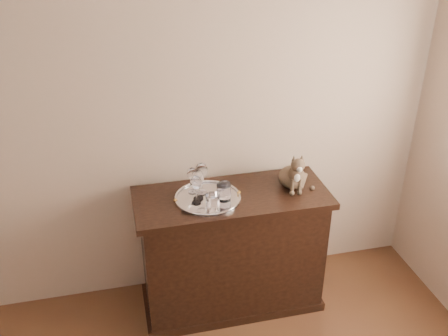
{
  "coord_description": "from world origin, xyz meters",
  "views": [
    {
      "loc": [
        -0.04,
        -0.59,
        2.43
      ],
      "look_at": [
        0.55,
        1.95,
        1.04
      ],
      "focal_mm": 40.0,
      "sensor_mm": 36.0,
      "label": 1
    }
  ],
  "objects_px": {
    "wine_glass_b": "(202,178)",
    "tumbler_c": "(224,189)",
    "tray": "(208,198)",
    "cat": "(293,168)",
    "tumbler_a": "(224,192)",
    "sideboard": "(231,251)",
    "wine_glass_d": "(198,185)",
    "tumbler_b": "(213,202)",
    "wine_glass_a": "(192,180)",
    "wine_glass_c": "(196,190)"
  },
  "relations": [
    {
      "from": "wine_glass_a",
      "to": "tumbler_b",
      "type": "xyz_separation_m",
      "value": [
        0.08,
        -0.21,
        -0.04
      ]
    },
    {
      "from": "wine_glass_d",
      "to": "tumbler_b",
      "type": "height_order",
      "value": "wine_glass_d"
    },
    {
      "from": "wine_glass_c",
      "to": "cat",
      "type": "distance_m",
      "value": 0.63
    },
    {
      "from": "tray",
      "to": "cat",
      "type": "xyz_separation_m",
      "value": [
        0.55,
        0.03,
        0.13
      ]
    },
    {
      "from": "tray",
      "to": "sideboard",
      "type": "bearing_deg",
      "value": 4.97
    },
    {
      "from": "tray",
      "to": "wine_glass_a",
      "type": "xyz_separation_m",
      "value": [
        -0.08,
        0.09,
        0.09
      ]
    },
    {
      "from": "wine_glass_a",
      "to": "cat",
      "type": "height_order",
      "value": "cat"
    },
    {
      "from": "tray",
      "to": "wine_glass_d",
      "type": "relative_size",
      "value": 2.05
    },
    {
      "from": "sideboard",
      "to": "cat",
      "type": "xyz_separation_m",
      "value": [
        0.39,
        0.02,
        0.56
      ]
    },
    {
      "from": "wine_glass_d",
      "to": "tumbler_b",
      "type": "relative_size",
      "value": 2.11
    },
    {
      "from": "wine_glass_b",
      "to": "wine_glass_d",
      "type": "bearing_deg",
      "value": -118.2
    },
    {
      "from": "tumbler_b",
      "to": "sideboard",
      "type": "bearing_deg",
      "value": 42.34
    },
    {
      "from": "sideboard",
      "to": "tray",
      "type": "distance_m",
      "value": 0.46
    },
    {
      "from": "cat",
      "to": "tumbler_c",
      "type": "bearing_deg",
      "value": -171.48
    },
    {
      "from": "wine_glass_d",
      "to": "tumbler_a",
      "type": "bearing_deg",
      "value": -15.86
    },
    {
      "from": "tray",
      "to": "tumbler_a",
      "type": "height_order",
      "value": "tumbler_a"
    },
    {
      "from": "wine_glass_d",
      "to": "tumbler_b",
      "type": "xyz_separation_m",
      "value": [
        0.06,
        -0.13,
        -0.05
      ]
    },
    {
      "from": "tray",
      "to": "wine_glass_c",
      "type": "xyz_separation_m",
      "value": [
        -0.08,
        -0.04,
        0.09
      ]
    },
    {
      "from": "wine_glass_a",
      "to": "tumbler_b",
      "type": "bearing_deg",
      "value": -68.84
    },
    {
      "from": "tray",
      "to": "cat",
      "type": "height_order",
      "value": "cat"
    },
    {
      "from": "wine_glass_b",
      "to": "cat",
      "type": "xyz_separation_m",
      "value": [
        0.57,
        -0.04,
        0.02
      ]
    },
    {
      "from": "tumbler_b",
      "to": "tumbler_c",
      "type": "distance_m",
      "value": 0.16
    },
    {
      "from": "wine_glass_a",
      "to": "tumbler_c",
      "type": "relative_size",
      "value": 2.0
    },
    {
      "from": "wine_glass_d",
      "to": "tumbler_b",
      "type": "distance_m",
      "value": 0.15
    },
    {
      "from": "wine_glass_b",
      "to": "tumbler_a",
      "type": "relative_size",
      "value": 2.11
    },
    {
      "from": "sideboard",
      "to": "wine_glass_b",
      "type": "relative_size",
      "value": 5.85
    },
    {
      "from": "cat",
      "to": "tumbler_b",
      "type": "bearing_deg",
      "value": -158.71
    },
    {
      "from": "wine_glass_a",
      "to": "tumbler_b",
      "type": "distance_m",
      "value": 0.23
    },
    {
      "from": "wine_glass_a",
      "to": "tumbler_a",
      "type": "distance_m",
      "value": 0.21
    },
    {
      "from": "tumbler_a",
      "to": "wine_glass_a",
      "type": "bearing_deg",
      "value": 142.9
    },
    {
      "from": "wine_glass_b",
      "to": "wine_glass_c",
      "type": "xyz_separation_m",
      "value": [
        -0.05,
        -0.11,
        -0.01
      ]
    },
    {
      "from": "tumbler_a",
      "to": "sideboard",
      "type": "bearing_deg",
      "value": 38.83
    },
    {
      "from": "tumbler_c",
      "to": "tumbler_b",
      "type": "bearing_deg",
      "value": -127.55
    },
    {
      "from": "tray",
      "to": "cat",
      "type": "relative_size",
      "value": 1.53
    },
    {
      "from": "wine_glass_b",
      "to": "tumbler_c",
      "type": "distance_m",
      "value": 0.15
    },
    {
      "from": "wine_glass_c",
      "to": "wine_glass_d",
      "type": "relative_size",
      "value": 0.93
    },
    {
      "from": "tumbler_a",
      "to": "tray",
      "type": "bearing_deg",
      "value": 157.73
    },
    {
      "from": "tray",
      "to": "wine_glass_b",
      "type": "relative_size",
      "value": 1.95
    },
    {
      "from": "wine_glass_a",
      "to": "tumbler_c",
      "type": "xyz_separation_m",
      "value": [
        0.18,
        -0.08,
        -0.04
      ]
    },
    {
      "from": "cat",
      "to": "wine_glass_b",
      "type": "bearing_deg",
      "value": -178.07
    },
    {
      "from": "wine_glass_a",
      "to": "tumbler_b",
      "type": "height_order",
      "value": "wine_glass_a"
    },
    {
      "from": "tray",
      "to": "tumbler_a",
      "type": "bearing_deg",
      "value": -22.27
    },
    {
      "from": "wine_glass_d",
      "to": "tumbler_a",
      "type": "relative_size",
      "value": 2.01
    },
    {
      "from": "tray",
      "to": "wine_glass_b",
      "type": "distance_m",
      "value": 0.13
    },
    {
      "from": "tumbler_c",
      "to": "wine_glass_d",
      "type": "bearing_deg",
      "value": -178.81
    },
    {
      "from": "tray",
      "to": "wine_glass_a",
      "type": "distance_m",
      "value": 0.15
    },
    {
      "from": "tumbler_a",
      "to": "tumbler_c",
      "type": "distance_m",
      "value": 0.05
    },
    {
      "from": "wine_glass_b",
      "to": "cat",
      "type": "distance_m",
      "value": 0.57
    },
    {
      "from": "tumbler_b",
      "to": "tray",
      "type": "bearing_deg",
      "value": 92.37
    },
    {
      "from": "wine_glass_b",
      "to": "tumbler_c",
      "type": "height_order",
      "value": "wine_glass_b"
    }
  ]
}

